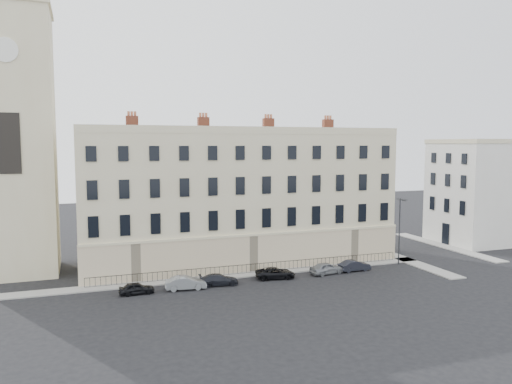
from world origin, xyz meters
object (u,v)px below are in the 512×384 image
streetlamp (400,228)px  car_b (186,283)px  car_e (326,268)px  car_d (275,273)px  car_a (137,288)px  car_c (219,280)px  car_f (354,266)px

streetlamp → car_b: bearing=166.2°
car_e → car_d: bearing=79.1°
car_a → car_c: car_c is taller
car_a → car_b: size_ratio=0.82×
car_a → streetlamp: size_ratio=0.42×
car_a → car_f: car_f is taller
car_d → car_b: bearing=103.3°
car_a → car_d: bearing=-88.5°
car_b → car_d: (9.59, 0.79, -0.07)m
streetlamp → car_c: bearing=165.8°
car_a → car_f: bearing=-89.8°
car_b → car_c: size_ratio=1.01×
car_d → streetlamp: streetlamp is taller
car_c → streetlamp: bearing=-80.8°
streetlamp → car_d: bearing=165.5°
car_d → streetlamp: (15.70, 0.78, 3.73)m
car_f → streetlamp: 7.41m
car_a → car_f: 23.54m
car_b → car_f: 18.95m
car_d → car_f: car_f is taller
car_c → car_e: 12.04m
car_d → car_f: 9.34m
car_a → streetlamp: 30.17m
car_c → car_d: (6.22, 0.43, 0.01)m
car_e → car_b: bearing=83.2°
car_d → car_a: bearing=101.6°
car_e → streetlamp: (9.88, 0.97, 3.67)m
car_e → car_f: size_ratio=1.03×
car_c → car_d: bearing=-80.0°
car_d → car_e: bearing=-83.3°
car_e → car_f: 3.52m
car_c → car_b: bearing=102.0°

